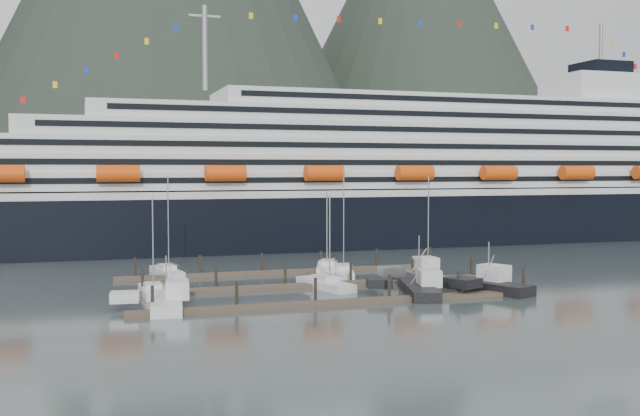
# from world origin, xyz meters

# --- Properties ---
(ground) EXTENTS (1600.00, 1600.00, 0.00)m
(ground) POSITION_xyz_m (0.00, 0.00, 0.00)
(ground) COLOR #4E5C5C
(ground) RESTS_ON ground
(mountains) EXTENTS (870.00, 440.00, 420.00)m
(mountains) POSITION_xyz_m (52.48, 588.54, 163.40)
(mountains) COLOR #202A20
(mountains) RESTS_ON ground
(cruise_ship) EXTENTS (210.00, 30.40, 50.30)m
(cruise_ship) POSITION_xyz_m (30.03, 54.94, 12.04)
(cruise_ship) COLOR black
(cruise_ship) RESTS_ON ground
(dock_near) EXTENTS (48.18, 2.28, 3.20)m
(dock_near) POSITION_xyz_m (-4.93, -9.95, 0.31)
(dock_near) COLOR #4D3F31
(dock_near) RESTS_ON ground
(dock_mid) EXTENTS (48.18, 2.28, 3.20)m
(dock_mid) POSITION_xyz_m (-4.93, 3.05, 0.31)
(dock_mid) COLOR #4D3F31
(dock_mid) RESTS_ON ground
(dock_far) EXTENTS (48.18, 2.28, 3.20)m
(dock_far) POSITION_xyz_m (-4.93, 16.05, 0.31)
(dock_far) COLOR #4D3F31
(dock_far) RESTS_ON ground
(sailboat_a) EXTENTS (2.84, 8.84, 12.23)m
(sailboat_a) POSITION_xyz_m (-24.94, 2.76, 0.41)
(sailboat_a) COLOR silver
(sailboat_a) RESTS_ON ground
(sailboat_c) EXTENTS (5.19, 10.59, 12.39)m
(sailboat_c) POSITION_xyz_m (-3.37, 1.58, 0.42)
(sailboat_c) COLOR silver
(sailboat_c) RESTS_ON ground
(sailboat_d) EXTENTS (5.33, 11.01, 15.90)m
(sailboat_d) POSITION_xyz_m (2.82, 12.25, 0.43)
(sailboat_d) COLOR silver
(sailboat_d) RESTS_ON ground
(sailboat_e) EXTENTS (4.15, 10.16, 14.70)m
(sailboat_e) POSITION_xyz_m (-21.39, 19.59, 0.43)
(sailboat_e) COLOR silver
(sailboat_e) RESTS_ON ground
(sailboat_f) EXTENTS (6.12, 10.49, 12.40)m
(sailboat_f) POSITION_xyz_m (1.71, 16.24, 0.43)
(sailboat_f) COLOR silver
(sailboat_f) RESTS_ON ground
(sailboat_g) EXTENTS (7.15, 11.20, 14.68)m
(sailboat_g) POSITION_xyz_m (17.11, 13.96, 0.43)
(sailboat_g) COLOR silver
(sailboat_g) RESTS_ON ground
(trawler_a) EXTENTS (8.65, 11.92, 6.36)m
(trawler_a) POSITION_xyz_m (-24.40, -6.35, 0.84)
(trawler_a) COLOR silver
(trawler_a) RESTS_ON ground
(trawler_c) EXTENTS (9.74, 13.04, 6.42)m
(trawler_c) POSITION_xyz_m (5.77, -6.43, 0.84)
(trawler_c) COLOR black
(trawler_c) RESTS_ON ground
(trawler_d) EXTENTS (9.87, 11.92, 6.83)m
(trawler_d) POSITION_xyz_m (14.94, -7.25, 0.88)
(trawler_d) COLOR black
(trawler_d) RESTS_ON ground
(trawler_e) EXTENTS (8.06, 10.58, 6.82)m
(trawler_e) POSITION_xyz_m (10.51, 3.47, 0.88)
(trawler_e) COLOR gray
(trawler_e) RESTS_ON ground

